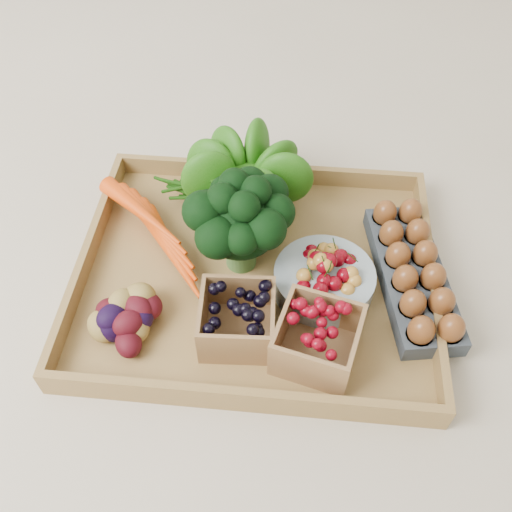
# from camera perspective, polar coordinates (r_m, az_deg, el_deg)

# --- Properties ---
(ground) EXTENTS (4.00, 4.00, 0.00)m
(ground) POSITION_cam_1_polar(r_m,az_deg,el_deg) (0.92, 0.00, -2.38)
(ground) COLOR beige
(ground) RESTS_ON ground
(tray) EXTENTS (0.55, 0.45, 0.01)m
(tray) POSITION_cam_1_polar(r_m,az_deg,el_deg) (0.91, 0.00, -2.10)
(tray) COLOR olive
(tray) RESTS_ON ground
(carrots) EXTENTS (0.21, 0.15, 0.05)m
(carrots) POSITION_cam_1_polar(r_m,az_deg,el_deg) (0.94, -9.56, 2.38)
(carrots) COLOR #EE460A
(carrots) RESTS_ON tray
(lettuce) EXTENTS (0.14, 0.14, 0.14)m
(lettuce) POSITION_cam_1_polar(r_m,az_deg,el_deg) (0.95, -0.82, 8.04)
(lettuce) COLOR #1A510C
(lettuce) RESTS_ON tray
(broccoli) EXTENTS (0.16, 0.16, 0.13)m
(broccoli) POSITION_cam_1_polar(r_m,az_deg,el_deg) (0.87, -1.57, 2.00)
(broccoli) COLOR black
(broccoli) RESTS_ON tray
(cherry_bowl) EXTENTS (0.15, 0.15, 0.04)m
(cherry_bowl) POSITION_cam_1_polar(r_m,az_deg,el_deg) (0.88, 6.79, -2.51)
(cherry_bowl) COLOR #8C9EA5
(cherry_bowl) RESTS_ON tray
(egg_carton) EXTENTS (0.14, 0.28, 0.03)m
(egg_carton) POSITION_cam_1_polar(r_m,az_deg,el_deg) (0.91, 15.29, -2.03)
(egg_carton) COLOR #3A414A
(egg_carton) RESTS_ON tray
(potatoes) EXTENTS (0.12, 0.12, 0.07)m
(potatoes) POSITION_cam_1_polar(r_m,az_deg,el_deg) (0.84, -13.00, -5.50)
(potatoes) COLOR #390910
(potatoes) RESTS_ON tray
(punnet_blackberry) EXTENTS (0.11, 0.11, 0.07)m
(punnet_blackberry) POSITION_cam_1_polar(r_m,az_deg,el_deg) (0.81, -1.88, -6.35)
(punnet_blackberry) COLOR black
(punnet_blackberry) RESTS_ON tray
(punnet_raspberry) EXTENTS (0.13, 0.13, 0.07)m
(punnet_raspberry) POSITION_cam_1_polar(r_m,az_deg,el_deg) (0.80, 6.15, -8.29)
(punnet_raspberry) COLOR maroon
(punnet_raspberry) RESTS_ON tray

